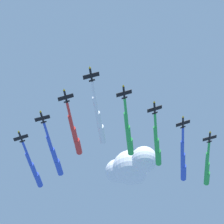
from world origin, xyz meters
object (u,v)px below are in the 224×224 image
object	(u,v)px
jet_port_mid	(157,146)
jet_starboard_outer	(34,170)
jet_port_inner	(128,134)
jet_starboard_inner	(75,135)
jet_trail_port	(207,168)
jet_starboard_mid	(55,156)
jet_lead	(99,121)
jet_port_outer	(183,161)

from	to	relation	value
jet_port_mid	jet_starboard_outer	distance (m)	77.43
jet_port_inner	jet_port_mid	xyz separation A→B (m)	(-6.90, -19.28, 0.44)
jet_port_mid	jet_starboard_outer	bearing A→B (deg)	21.19
jet_starboard_inner	jet_trail_port	xyz separation A→B (m)	(-44.90, -73.96, 0.03)
jet_trail_port	jet_starboard_outer	bearing A→B (deg)	37.40
jet_starboard_mid	jet_starboard_outer	world-z (taller)	jet_starboard_mid
jet_port_inner	jet_starboard_inner	size ratio (longest dim) A/B	1.06
jet_starboard_mid	jet_trail_port	world-z (taller)	jet_trail_port
jet_starboard_mid	jet_starboard_outer	xyz separation A→B (m)	(18.77, -1.95, -0.98)
jet_trail_port	jet_starboard_inner	bearing A→B (deg)	58.74
jet_starboard_inner	jet_starboard_outer	distance (m)	41.27
jet_starboard_inner	jet_starboard_mid	bearing A→B (deg)	-17.78
jet_lead	jet_trail_port	world-z (taller)	jet_trail_port
jet_starboard_mid	jet_trail_port	size ratio (longest dim) A/B	1.12
jet_port_inner	jet_starboard_mid	distance (m)	47.70
jet_port_inner	jet_port_outer	size ratio (longest dim) A/B	0.93
jet_port_outer	jet_trail_port	size ratio (longest dim) A/B	1.16
jet_port_inner	jet_port_outer	xyz separation A→B (m)	(-11.46, -41.50, 0.88)
jet_port_outer	jet_port_mid	bearing A→B (deg)	78.43
jet_starboard_mid	jet_trail_port	bearing A→B (deg)	-134.71
jet_starboard_inner	jet_port_mid	size ratio (longest dim) A/B	0.95
jet_port_inner	jet_trail_port	xyz separation A→B (m)	(-19.91, -56.42, 0.29)
jet_port_mid	jet_starboard_outer	size ratio (longest dim) A/B	1.02
jet_lead	jet_port_inner	distance (m)	19.89
jet_starboard_outer	jet_starboard_inner	bearing A→B (deg)	167.61
jet_port_outer	jet_trail_port	world-z (taller)	jet_port_outer
jet_trail_port	jet_port_mid	bearing A→B (deg)	70.71
jet_lead	jet_port_outer	world-z (taller)	jet_port_outer
jet_lead	jet_port_mid	world-z (taller)	jet_port_mid
jet_lead	jet_trail_port	distance (m)	79.72
jet_starboard_mid	jet_trail_port	distance (m)	94.38
jet_starboard_outer	jet_trail_port	world-z (taller)	jet_trail_port
jet_trail_port	jet_lead	bearing A→B (deg)	70.64
jet_port_inner	jet_starboard_outer	bearing A→B (deg)	7.59
jet_starboard_inner	jet_port_mid	xyz separation A→B (m)	(-31.90, -36.82, 0.17)
jet_starboard_inner	jet_trail_port	distance (m)	86.53
jet_port_inner	jet_trail_port	bearing A→B (deg)	-109.43
jet_starboard_mid	jet_port_outer	distance (m)	77.98
jet_lead	jet_port_mid	xyz separation A→B (m)	(-13.43, -38.07, 0.23)
jet_port_mid	jet_port_outer	world-z (taller)	jet_port_outer
jet_port_mid	jet_port_outer	size ratio (longest dim) A/B	0.93
jet_port_mid	jet_starboard_inner	bearing A→B (deg)	49.09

